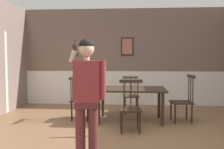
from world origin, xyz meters
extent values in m
plane|color=#846042|center=(0.00, 0.00, 0.00)|extent=(7.36, 7.36, 0.00)
cube|color=#756056|center=(0.00, 3.35, 1.96)|extent=(6.23, 0.12, 1.87)
cube|color=white|center=(0.00, 3.36, 0.51)|extent=(6.23, 0.14, 1.02)
cube|color=white|center=(0.00, 3.33, 1.02)|extent=(6.23, 0.05, 0.06)
cube|color=#382314|center=(0.05, 3.27, 1.76)|extent=(0.37, 0.03, 0.54)
cube|color=#AB665A|center=(0.05, 3.26, 1.76)|extent=(0.29, 0.01, 0.46)
cube|color=silver|center=(-3.08, 1.98, 1.05)|extent=(0.06, 0.12, 2.10)
cube|color=#38281E|center=(0.15, 1.37, 0.72)|extent=(1.56, 0.96, 0.04)
cylinder|color=#38281E|center=(-0.53, 1.01, 0.35)|extent=(0.07, 0.07, 0.70)
cylinder|color=#38281E|center=(0.82, 0.99, 0.35)|extent=(0.07, 0.07, 0.70)
cylinder|color=#38281E|center=(-0.52, 1.75, 0.35)|extent=(0.07, 0.07, 0.70)
cylinder|color=#38281E|center=(0.83, 1.73, 0.35)|extent=(0.07, 0.07, 0.70)
cube|color=#2D2319|center=(0.14, 0.55, 0.43)|extent=(0.46, 0.46, 0.03)
cube|color=#2D2319|center=(0.15, 0.36, 1.00)|extent=(0.43, 0.07, 0.06)
cylinder|color=#2D2319|center=(0.03, 0.34, 0.73)|extent=(0.02, 0.02, 0.58)
cylinder|color=#2D2319|center=(0.15, 0.36, 0.73)|extent=(0.02, 0.02, 0.58)
cylinder|color=#2D2319|center=(0.28, 0.37, 0.73)|extent=(0.02, 0.02, 0.58)
cylinder|color=#2D2319|center=(-0.04, 0.70, 0.21)|extent=(0.04, 0.04, 0.41)
cylinder|color=#2D2319|center=(0.29, 0.73, 0.21)|extent=(0.04, 0.04, 0.41)
cylinder|color=#2D2319|center=(-0.02, 0.36, 0.21)|extent=(0.04, 0.04, 0.41)
cylinder|color=#2D2319|center=(0.32, 0.39, 0.21)|extent=(0.04, 0.04, 0.41)
cube|color=#2D2319|center=(1.28, 1.35, 0.44)|extent=(0.49, 0.49, 0.03)
cube|color=#2D2319|center=(1.48, 1.37, 1.02)|extent=(0.08, 0.45, 0.06)
cylinder|color=#2D2319|center=(1.49, 1.23, 0.75)|extent=(0.02, 0.02, 0.59)
cylinder|color=#2D2319|center=(1.48, 1.37, 0.75)|extent=(0.02, 0.02, 0.59)
cylinder|color=#2D2319|center=(1.47, 1.51, 0.75)|extent=(0.02, 0.02, 0.59)
cylinder|color=#2D2319|center=(1.11, 1.15, 0.21)|extent=(0.04, 0.04, 0.43)
cylinder|color=#2D2319|center=(1.08, 1.52, 0.21)|extent=(0.04, 0.04, 0.43)
cylinder|color=#2D2319|center=(1.47, 1.19, 0.21)|extent=(0.04, 0.04, 0.43)
cylinder|color=#2D2319|center=(1.44, 1.55, 0.21)|extent=(0.04, 0.04, 0.43)
cube|color=#513823|center=(0.16, 2.19, 0.44)|extent=(0.43, 0.43, 0.03)
cube|color=#513823|center=(0.15, 2.37, 0.91)|extent=(0.40, 0.07, 0.06)
cylinder|color=#513823|center=(0.27, 2.38, 0.70)|extent=(0.02, 0.02, 0.49)
cylinder|color=#513823|center=(0.15, 2.37, 0.70)|extent=(0.02, 0.02, 0.49)
cylinder|color=#513823|center=(0.03, 2.36, 0.70)|extent=(0.02, 0.02, 0.49)
cylinder|color=#513823|center=(0.34, 2.04, 0.21)|extent=(0.04, 0.04, 0.42)
cylinder|color=#513823|center=(0.02, 2.01, 0.21)|extent=(0.04, 0.04, 0.42)
cylinder|color=#513823|center=(0.31, 2.36, 0.21)|extent=(0.04, 0.04, 0.42)
cylinder|color=#513823|center=(-0.01, 2.33, 0.21)|extent=(0.04, 0.04, 0.42)
cube|color=black|center=(-0.97, 1.38, 0.44)|extent=(0.48, 0.48, 0.03)
cube|color=black|center=(-1.18, 1.40, 0.96)|extent=(0.07, 0.45, 0.06)
cylinder|color=black|center=(-1.17, 1.53, 0.73)|extent=(0.02, 0.02, 0.53)
cylinder|color=black|center=(-1.18, 1.40, 0.73)|extent=(0.02, 0.02, 0.53)
cylinder|color=black|center=(-1.19, 1.26, 0.73)|extent=(0.02, 0.02, 0.53)
cylinder|color=black|center=(-0.78, 1.55, 0.21)|extent=(0.04, 0.04, 0.43)
cylinder|color=black|center=(-0.81, 1.19, 0.21)|extent=(0.04, 0.04, 0.43)
cylinder|color=black|center=(-1.14, 1.57, 0.21)|extent=(0.04, 0.04, 0.43)
cylinder|color=black|center=(-1.17, 1.22, 0.21)|extent=(0.04, 0.04, 0.43)
cylinder|color=brown|center=(-0.38, -0.79, 0.41)|extent=(0.14, 0.14, 0.81)
cylinder|color=brown|center=(-0.56, -0.82, 0.41)|extent=(0.14, 0.14, 0.81)
cube|color=brown|center=(-0.47, -0.81, 0.78)|extent=(0.35, 0.22, 0.12)
cube|color=#993338|center=(-0.47, -0.81, 1.10)|extent=(0.39, 0.25, 0.58)
cylinder|color=#993338|center=(-0.24, -0.78, 1.12)|extent=(0.09, 0.09, 0.55)
cylinder|color=beige|center=(-0.64, -0.85, 1.45)|extent=(0.16, 0.13, 0.19)
cylinder|color=beige|center=(-0.47, -0.81, 1.42)|extent=(0.09, 0.09, 0.05)
sphere|color=beige|center=(-0.47, -0.81, 1.55)|extent=(0.22, 0.22, 0.22)
sphere|color=black|center=(-0.47, -0.81, 1.59)|extent=(0.21, 0.21, 0.21)
cube|color=#2D2D33|center=(-0.61, -0.86, 1.53)|extent=(0.09, 0.05, 0.17)
cylinder|color=black|center=(-0.61, -0.86, 1.65)|extent=(0.01, 0.01, 0.08)
camera|label=1|loc=(0.14, -4.22, 1.43)|focal=39.98mm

